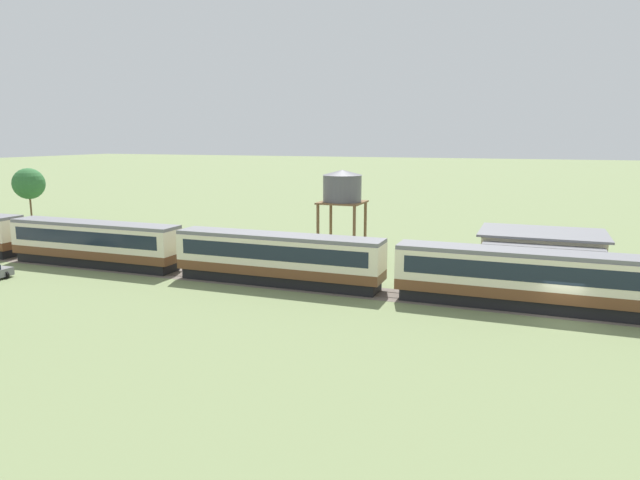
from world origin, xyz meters
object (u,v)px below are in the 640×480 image
Objects in this scene: station_building at (541,253)px; water_tower at (342,189)px; yard_tree_0 at (29,184)px; passenger_train at (281,257)px.

station_building is 18.73m from water_tower.
passenger_train is at bearing -23.12° from yard_tree_0.
station_building is at bearing 6.06° from water_tower.
water_tower is (2.24, 9.11, 4.94)m from passenger_train.
station_building is 72.16m from yard_tree_0.
yard_tree_0 reaches higher than station_building.
water_tower is 54.93m from yard_tree_0.
station_building is 1.40× the size of yard_tree_0.
yard_tree_0 is at bearing 171.36° from station_building.
water_tower is at bearing 76.20° from passenger_train.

